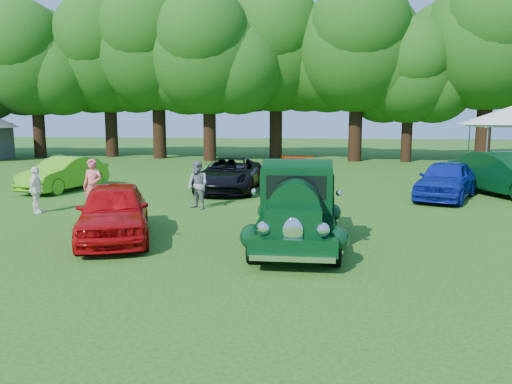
# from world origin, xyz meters

# --- Properties ---
(ground) EXTENTS (120.00, 120.00, 0.00)m
(ground) POSITION_xyz_m (0.00, 0.00, 0.00)
(ground) COLOR #1C4B11
(ground) RESTS_ON ground
(hero_pickup) EXTENTS (2.27, 4.89, 1.91)m
(hero_pickup) POSITION_xyz_m (1.83, 0.04, 0.83)
(hero_pickup) COLOR black
(hero_pickup) RESTS_ON ground
(red_convertible) EXTENTS (3.00, 4.51, 1.43)m
(red_convertible) POSITION_xyz_m (-2.75, 0.07, 0.71)
(red_convertible) COLOR #AB070A
(red_convertible) RESTS_ON ground
(back_car_lime) EXTENTS (2.33, 4.42, 1.39)m
(back_car_lime) POSITION_xyz_m (-8.19, 7.90, 0.69)
(back_car_lime) COLOR #4CA916
(back_car_lime) RESTS_ON ground
(back_car_black) EXTENTS (2.35, 5.03, 1.39)m
(back_car_black) POSITION_xyz_m (-1.29, 8.48, 0.70)
(back_car_black) COLOR black
(back_car_black) RESTS_ON ground
(back_car_orange) EXTENTS (2.23, 4.54, 1.27)m
(back_car_orange) POSITION_xyz_m (1.19, 9.73, 0.64)
(back_car_orange) COLOR #C93707
(back_car_orange) RESTS_ON ground
(back_car_blue) EXTENTS (3.33, 4.60, 1.46)m
(back_car_blue) POSITION_xyz_m (7.08, 7.45, 0.73)
(back_car_blue) COLOR navy
(back_car_blue) RESTS_ON ground
(back_car_green) EXTENTS (3.61, 5.45, 1.70)m
(back_car_green) POSITION_xyz_m (9.64, 8.43, 0.85)
(back_car_green) COLOR black
(back_car_green) RESTS_ON ground
(spectator_pink) EXTENTS (0.66, 0.45, 1.75)m
(spectator_pink) POSITION_xyz_m (-4.76, 3.23, 0.87)
(spectator_pink) COLOR #E05C64
(spectator_pink) RESTS_ON ground
(spectator_grey) EXTENTS (1.00, 0.96, 1.62)m
(spectator_grey) POSITION_xyz_m (-1.64, 4.37, 0.81)
(spectator_grey) COLOR gray
(spectator_grey) RESTS_ON ground
(spectator_white) EXTENTS (0.51, 0.93, 1.50)m
(spectator_white) POSITION_xyz_m (-6.57, 3.04, 0.75)
(spectator_white) COLOR white
(spectator_white) RESTS_ON ground
(canopy_tent) EXTENTS (4.86, 4.86, 3.57)m
(canopy_tent) POSITION_xyz_m (11.38, 13.33, 3.10)
(canopy_tent) COLOR silver
(canopy_tent) RESTS_ON ground
(tree_line) EXTENTS (64.15, 11.29, 12.21)m
(tree_line) POSITION_xyz_m (-0.27, 24.04, 7.17)
(tree_line) COLOR black
(tree_line) RESTS_ON ground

